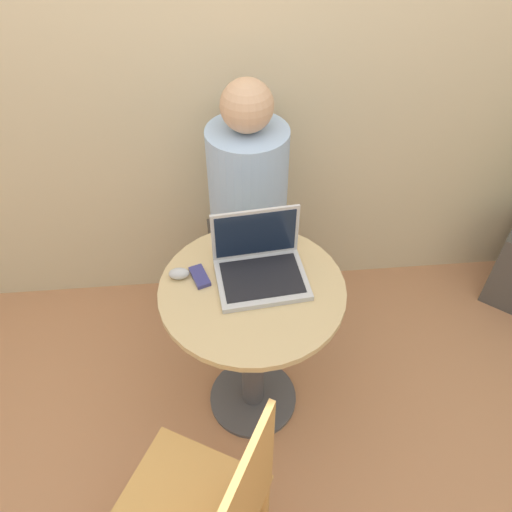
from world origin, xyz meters
The scene contains 7 objects.
ground_plane centered at (0.00, 0.00, 0.00)m, with size 12.00×12.00×0.00m, color tan.
back_wall centered at (0.00, 0.77, 1.30)m, with size 7.00×0.05×2.60m.
round_table centered at (0.00, 0.00, 0.51)m, with size 0.65×0.65×0.74m.
laptop centered at (0.03, 0.06, 0.79)m, with size 0.33×0.27×0.22m.
cell_phone centered at (-0.18, 0.06, 0.75)m, with size 0.08×0.11×0.02m.
computer_mouse centered at (-0.25, 0.07, 0.76)m, with size 0.07×0.05×0.04m.
person_seated centered at (0.02, 0.58, 0.52)m, with size 0.38×0.53×1.24m.
Camera 1 is at (-0.09, -1.14, 2.02)m, focal length 35.00 mm.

